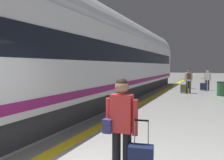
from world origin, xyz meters
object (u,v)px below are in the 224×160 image
at_px(suitcase_near, 183,88).
at_px(suitcase_far, 203,86).
at_px(high_speed_train, 97,54).
at_px(passenger_mid, 189,77).
at_px(traveller_foreground, 121,123).
at_px(waste_bin, 221,89).
at_px(passenger_far, 207,78).
at_px(passenger_near, 189,79).
at_px(duffel_bag_mid, 185,87).

xyz_separation_m(suitcase_near, suitcase_far, (1.19, 2.34, -0.02)).
distance_m(high_speed_train, passenger_mid, 10.39).
height_order(traveller_foreground, suitcase_far, traveller_foreground).
bearing_deg(traveller_foreground, waste_bin, 80.83).
bearing_deg(passenger_far, traveller_foreground, -94.41).
bearing_deg(suitcase_far, high_speed_train, -120.54).
bearing_deg(passenger_far, high_speed_train, -121.56).
height_order(passenger_near, waste_bin, passenger_near).
height_order(high_speed_train, passenger_mid, high_speed_train).
bearing_deg(passenger_near, duffel_bag_mid, 99.33).
xyz_separation_m(passenger_far, waste_bin, (0.81, -2.95, -0.49)).
bearing_deg(passenger_near, passenger_mid, 93.78).
height_order(passenger_mid, passenger_far, passenger_mid).
height_order(suitcase_far, waste_bin, suitcase_far).
bearing_deg(suitcase_far, duffel_bag_mid, 140.00).
distance_m(high_speed_train, passenger_near, 7.44).
xyz_separation_m(duffel_bag_mid, passenger_far, (1.73, -0.99, 0.80)).
relative_size(high_speed_train, waste_bin, 32.63).
bearing_deg(passenger_far, passenger_mid, 141.34).
relative_size(passenger_near, suitcase_near, 1.72).
height_order(passenger_mid, suitcase_far, passenger_mid).
xyz_separation_m(suitcase_near, passenger_far, (1.51, 2.54, 0.61)).
bearing_deg(passenger_mid, passenger_far, -38.66).
distance_m(passenger_near, passenger_mid, 3.48).
bearing_deg(waste_bin, passenger_mid, 118.56).
relative_size(passenger_far, waste_bin, 1.80).
height_order(passenger_near, passenger_mid, passenger_near).
height_order(suitcase_near, passenger_mid, passenger_mid).
height_order(traveller_foreground, passenger_mid, traveller_foreground).
relative_size(passenger_near, passenger_far, 1.05).
distance_m(traveller_foreground, passenger_mid, 16.35).
bearing_deg(suitcase_near, high_speed_train, -121.89).
xyz_separation_m(high_speed_train, traveller_foreground, (4.01, -6.78, -1.50)).
distance_m(passenger_mid, waste_bin, 4.68).
relative_size(traveller_foreground, passenger_near, 1.00).
xyz_separation_m(traveller_foreground, passenger_near, (-0.01, 12.88, 0.03)).
distance_m(suitcase_near, waste_bin, 2.36).
relative_size(high_speed_train, duffel_bag_mid, 67.48).
bearing_deg(passenger_near, passenger_far, 63.08).
distance_m(high_speed_train, duffel_bag_mid, 10.31).
bearing_deg(passenger_far, duffel_bag_mid, 150.23).
distance_m(traveller_foreground, waste_bin, 12.44).
xyz_separation_m(traveller_foreground, suitcase_near, (-0.34, 12.68, -0.66)).
bearing_deg(high_speed_train, traveller_foreground, -59.43).
xyz_separation_m(high_speed_train, passenger_near, (3.99, 6.10, -1.48)).
height_order(high_speed_train, suitcase_far, high_speed_train).
height_order(duffel_bag_mid, waste_bin, waste_bin).
relative_size(passenger_near, duffel_bag_mid, 3.93).
bearing_deg(duffel_bag_mid, traveller_foreground, -88.02).
bearing_deg(suitcase_far, traveller_foreground, -93.26).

